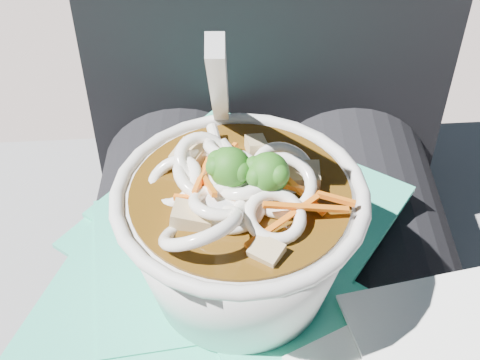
{
  "coord_description": "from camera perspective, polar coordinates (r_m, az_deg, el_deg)",
  "views": [
    {
      "loc": [
        -0.03,
        -0.28,
        1.01
      ],
      "look_at": [
        -0.03,
        0.01,
        0.75
      ],
      "focal_mm": 50.0,
      "sensor_mm": 36.0,
      "label": 1
    }
  ],
  "objects": [
    {
      "name": "person_body",
      "position": [
        0.58,
        2.64,
        -6.93
      ],
      "size": [
        0.34,
        0.94,
        1.02
      ],
      "color": "black",
      "rests_on": "ground"
    },
    {
      "name": "plastic_bag",
      "position": [
        0.49,
        -0.07,
        -7.39
      ],
      "size": [
        0.35,
        0.39,
        0.02
      ],
      "color": "#2FC49B",
      "rests_on": "lap"
    },
    {
      "name": "udon_bowl",
      "position": [
        0.42,
        -0.06,
        -4.12
      ],
      "size": [
        0.17,
        0.17,
        0.2
      ],
      "color": "silver",
      "rests_on": "plastic_bag"
    }
  ]
}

